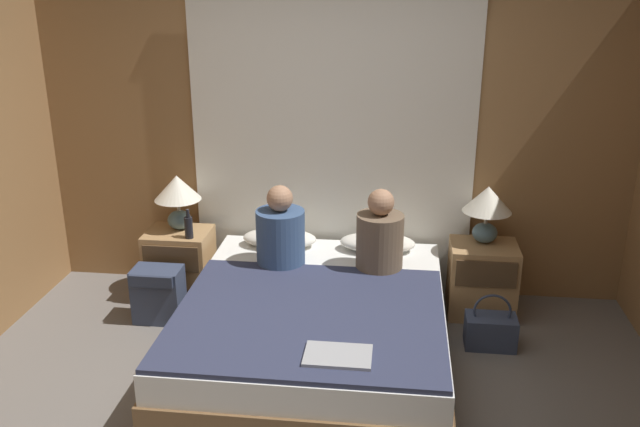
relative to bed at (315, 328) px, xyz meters
The scene contains 16 objects.
wall_back 1.51m from the bed, 90.00° to the left, with size 4.44×0.06×2.50m.
curtain_panel 1.37m from the bed, 90.00° to the left, with size 2.26×0.02×2.22m.
bed is the anchor object (origin of this frame).
nightstand_left 1.34m from the bed, 146.19° to the left, with size 0.47×0.39×0.53m.
nightstand_right 1.34m from the bed, 33.81° to the left, with size 0.47×0.39×0.53m.
lamp_left 1.49m from the bed, 144.03° to the left, with size 0.34×0.34×0.41m.
lamp_right 1.49m from the bed, 35.97° to the left, with size 0.34×0.34×0.41m.
pillow_left 0.92m from the bed, 114.25° to the left, with size 0.54×0.29×0.12m.
pillow_right 0.92m from the bed, 65.75° to the left, with size 0.54×0.29×0.12m.
blanket_on_bed 0.35m from the bed, 90.00° to the right, with size 1.57×1.37×0.03m.
person_left_in_bed 0.70m from the bed, 122.27° to the left, with size 0.33×0.33×0.57m.
person_right_in_bed 0.75m from the bed, 50.15° to the left, with size 0.32×0.32×0.57m.
beer_bottle_on_left_stand 1.24m from the bed, 147.28° to the left, with size 0.06×0.06×0.22m.
laptop_on_bed 0.78m from the bed, 73.32° to the right, with size 0.35×0.24×0.02m.
backpack_on_floor 1.21m from the bed, 162.26° to the left, with size 0.34×0.24×0.39m.
handbag_on_floor 1.17m from the bed, 13.92° to the left, with size 0.33×0.20×0.38m.
Camera 1 is at (0.48, -2.94, 2.35)m, focal length 38.00 mm.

